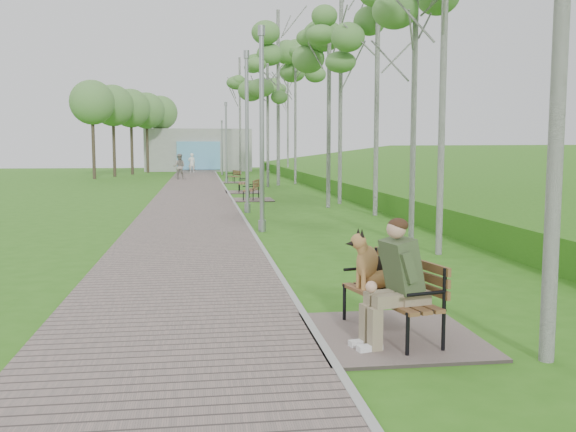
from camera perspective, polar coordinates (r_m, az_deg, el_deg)
name	(u,v)px	position (r m, az deg, el deg)	size (l,w,h in m)	color
ground	(276,270)	(12.36, -1.12, -4.86)	(120.00, 120.00, 0.00)	#316C17
walkway	(194,192)	(33.63, -8.40, 2.15)	(3.50, 67.00, 0.04)	#6F5F5A
kerb	(227,191)	(33.65, -5.42, 2.20)	(0.10, 67.00, 0.05)	#999993
embankment	(458,192)	(34.82, 14.85, 2.11)	(14.00, 70.00, 1.60)	#418321
building_north	(199,150)	(63.02, -7.96, 5.83)	(10.00, 5.20, 4.00)	#9E9E99
bench_main	(387,299)	(8.06, 8.76, -7.26)	(2.04, 2.27, 1.78)	#6F5F5A
bench_second	(251,195)	(28.33, -3.29, 1.84)	(1.83, 2.04, 1.13)	#6F5F5A
bench_third	(244,188)	(33.05, -3.96, 2.48)	(1.91, 2.13, 1.18)	#6F5F5A
bench_far	(234,180)	(41.89, -4.83, 3.21)	(1.63, 1.81, 1.00)	#6F5F5A
lamp_post_near	(262,137)	(17.74, -2.34, 7.03)	(0.22, 0.22, 5.61)	gray
lamp_post_second	(247,138)	(22.90, -3.66, 6.94)	(0.22, 0.22, 5.70)	gray
lamp_post_third	(226,146)	(41.19, -5.51, 6.25)	(0.20, 0.20, 5.15)	gray
lamp_post_far	(222,150)	(53.07, -5.88, 5.89)	(0.17, 0.17, 4.47)	gray
pedestrian_near	(192,163)	(57.40, -8.56, 4.67)	(0.64, 0.42, 1.75)	white
pedestrian_far	(179,167)	(46.40, -9.65, 4.35)	(0.89, 0.70, 1.84)	gray
birch_near_a	(416,1)	(16.24, 11.31, 18.27)	(2.23, 2.23, 7.38)	silver
birch_near_b	(378,18)	(22.55, 8.00, 17.03)	(2.23, 2.23, 8.44)	silver
birch_mid_a	(329,55)	(25.05, 3.68, 14.06)	(2.36, 2.36, 7.38)	silver
birch_mid_c	(268,86)	(37.59, -1.82, 11.44)	(2.22, 2.22, 7.37)	silver
birch_far_a	(295,71)	(40.45, 0.66, 12.74)	(2.60, 2.60, 8.86)	silver
birch_far_b	(278,43)	(39.48, -0.89, 15.15)	(2.82, 2.82, 10.82)	silver
birch_far_c	(288,83)	(48.86, -0.01, 11.74)	(2.32, 2.32, 9.00)	silver
birch_distant_a	(240,79)	(54.82, -4.32, 12.05)	(2.58, 2.58, 10.12)	silver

